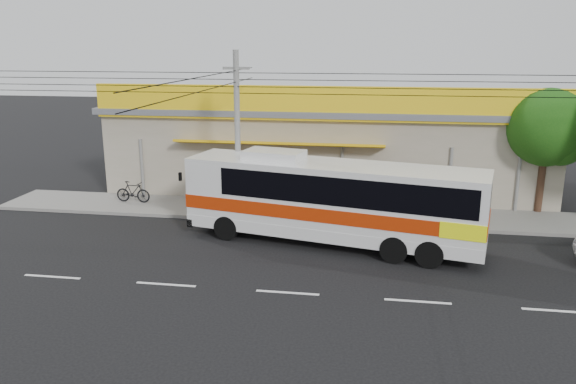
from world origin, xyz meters
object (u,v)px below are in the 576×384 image
(motorbike_dark, at_px, (133,192))
(utility_pole, at_px, (236,82))
(tree_near, at_px, (550,130))
(motorbike_red, at_px, (212,192))
(coach_bus, at_px, (336,197))

(motorbike_dark, distance_m, utility_pole, 8.10)
(utility_pole, bearing_deg, tree_near, 14.07)
(motorbike_dark, xyz_separation_m, tree_near, (19.03, 1.41, 3.22))
(motorbike_red, bearing_deg, utility_pole, -125.11)
(utility_pole, bearing_deg, motorbike_red, 128.40)
(motorbike_red, relative_size, tree_near, 0.33)
(tree_near, bearing_deg, motorbike_red, -176.67)
(motorbike_red, xyz_separation_m, tree_near, (15.23, 0.89, 3.23))
(coach_bus, xyz_separation_m, motorbike_red, (-6.27, 4.48, -1.24))
(motorbike_red, bearing_deg, tree_near, -70.18)
(coach_bus, distance_m, utility_pole, 6.34)
(motorbike_dark, bearing_deg, utility_pole, -106.08)
(motorbike_red, xyz_separation_m, motorbike_dark, (-3.79, -0.53, 0.01))
(motorbike_dark, xyz_separation_m, utility_pole, (5.73, -1.92, 5.39))
(coach_bus, bearing_deg, utility_pole, 167.28)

